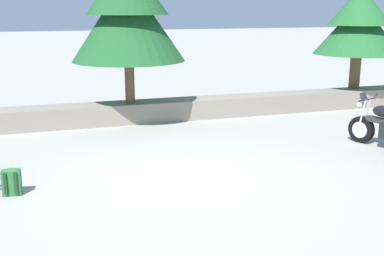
# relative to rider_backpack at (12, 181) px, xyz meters

# --- Properties ---
(ground_plane) EXTENTS (120.00, 120.00, 0.00)m
(ground_plane) POSITION_rel_rider_backpack_xyz_m (2.93, -0.19, -0.24)
(ground_plane) COLOR #A3A099
(stone_wall) EXTENTS (36.00, 0.80, 0.55)m
(stone_wall) POSITION_rel_rider_backpack_xyz_m (2.93, 4.61, 0.03)
(stone_wall) COLOR gray
(stone_wall) RESTS_ON ground
(rider_backpack) EXTENTS (0.32, 0.29, 0.47)m
(rider_backpack) POSITION_rel_rider_backpack_xyz_m (0.00, 0.00, 0.00)
(rider_backpack) COLOR #2D6B38
(rider_backpack) RESTS_ON ground
(pine_tree_mid_left) EXTENTS (2.99, 2.99, 4.50)m
(pine_tree_mid_left) POSITION_rel_rider_backpack_xyz_m (2.86, 4.54, 2.87)
(pine_tree_mid_left) COLOR brown
(pine_tree_mid_left) RESTS_ON stone_wall
(pine_tree_mid_right) EXTENTS (2.71, 2.71, 3.16)m
(pine_tree_mid_right) POSITION_rel_rider_backpack_xyz_m (10.17, 4.79, 2.39)
(pine_tree_mid_right) COLOR brown
(pine_tree_mid_right) RESTS_ON stone_wall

